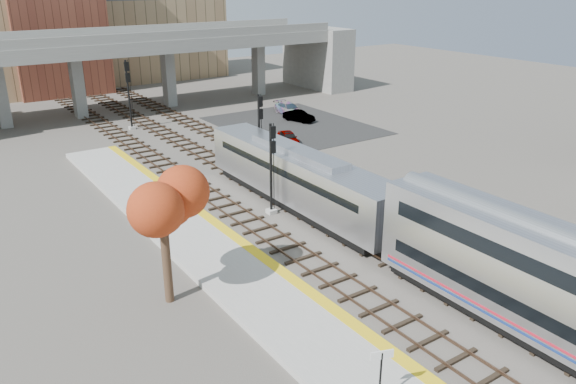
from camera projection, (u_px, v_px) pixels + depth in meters
ground at (371, 259)px, 32.25m from camera, size 160.00×160.00×0.00m
platform at (264, 294)px, 28.38m from camera, size 4.50×60.00×0.35m
yellow_strip at (295, 280)px, 29.31m from camera, size 0.70×60.00×0.01m
tracks at (268, 191)px, 42.36m from camera, size 10.70×95.00×0.25m
overpass at (151, 60)px, 67.46m from camera, size 54.00×12.00×9.50m
buildings_far at (70, 30)px, 81.43m from camera, size 43.00×21.00×20.60m
parking_lot at (293, 125)px, 61.20m from camera, size 14.00×18.00×0.04m
locomotive at (297, 177)px, 38.73m from camera, size 3.02×19.05×4.10m
signal_mast_near at (271, 172)px, 37.40m from camera, size 0.60×0.64×6.32m
signal_mast_mid at (260, 135)px, 45.85m from camera, size 0.60×0.64×6.43m
signal_mast_far at (129, 95)px, 58.36m from camera, size 0.60×0.64×7.26m
station_sign at (381, 366)px, 20.39m from camera, size 0.86×0.35×2.27m
tree at (161, 203)px, 26.25m from camera, size 3.60×3.60×7.13m
car_a at (288, 138)px, 54.05m from camera, size 2.55×3.98×1.26m
car_b at (299, 116)px, 62.60m from camera, size 2.38×3.91×1.22m
car_c at (289, 109)px, 65.82m from camera, size 2.14×4.70×1.33m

